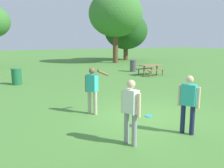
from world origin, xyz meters
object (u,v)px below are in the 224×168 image
picnic_table_near (151,68)px  trash_can_further_along (17,76)px  person_thrower (92,87)px  tree_far_right (126,31)px  frisbee (149,116)px  person_catcher (188,101)px  person_bystander (131,108)px  tree_broad_center (116,14)px  trash_can_beside_table (133,66)px

picnic_table_near → trash_can_further_along: size_ratio=1.97×
person_thrower → tree_far_right: bearing=56.2°
frisbee → trash_can_further_along: trash_can_further_along is taller
person_catcher → picnic_table_near: bearing=58.4°
person_bystander → picnic_table_near: bearing=51.1°
person_catcher → trash_can_further_along: 10.78m
person_catcher → frisbee: 1.99m
tree_far_right → person_catcher: bearing=-117.1°
person_bystander → tree_broad_center: (10.22, 19.55, 4.43)m
person_catcher → tree_broad_center: (8.45, 19.68, 4.43)m
tree_broad_center → tree_far_right: 4.41m
frisbee → picnic_table_near: 10.06m
trash_can_beside_table → tree_far_right: size_ratio=0.16×
person_thrower → tree_far_right: tree_far_right is taller
person_catcher → frisbee: person_catcher is taller
person_catcher → trash_can_beside_table: person_catcher is taller
trash_can_further_along → frisbee: bearing=-69.2°
trash_can_beside_table → tree_broad_center: tree_broad_center is taller
tree_far_right → trash_can_further_along: bearing=-140.4°
person_thrower → trash_can_beside_table: bearing=50.5°
person_catcher → tree_far_right: size_ratio=0.27×
person_bystander → trash_can_further_along: 10.26m
person_thrower → person_catcher: size_ratio=1.00×
person_catcher → person_bystander: 1.78m
picnic_table_near → tree_broad_center: tree_broad_center is taller
person_thrower → person_bystander: bearing=-94.0°
person_bystander → tree_broad_center: 22.50m
person_catcher → tree_broad_center: bearing=66.8°
tree_far_right → frisbee: bearing=-119.0°
person_bystander → frisbee: size_ratio=6.52×
person_catcher → frisbee: size_ratio=6.52×
tree_broad_center → tree_far_right: bearing=42.5°
picnic_table_near → trash_can_beside_table: size_ratio=1.97×
trash_can_beside_table → person_thrower: bearing=-129.5°
person_catcher → tree_far_right: (11.45, 22.43, 2.74)m
frisbee → tree_broad_center: tree_broad_center is taller
person_catcher → picnic_table_near: (6.02, 9.79, -0.38)m
trash_can_beside_table → trash_can_further_along: bearing=-168.5°
person_thrower → person_catcher: (1.58, -2.95, -0.02)m
tree_broad_center → person_bystander: bearing=-117.6°
person_catcher → trash_can_further_along: person_catcher is taller
frisbee → trash_can_beside_table: 12.03m
person_thrower → person_bystander: 2.82m
person_catcher → picnic_table_near: size_ratio=0.87×
person_bystander → tree_far_right: 26.07m
person_catcher → person_bystander: same height
trash_can_beside_table → tree_far_right: (5.43, 10.27, 3.20)m
person_bystander → frisbee: (1.77, 1.63, -0.93)m
person_thrower → person_catcher: 3.34m
person_bystander → person_catcher: bearing=-4.2°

